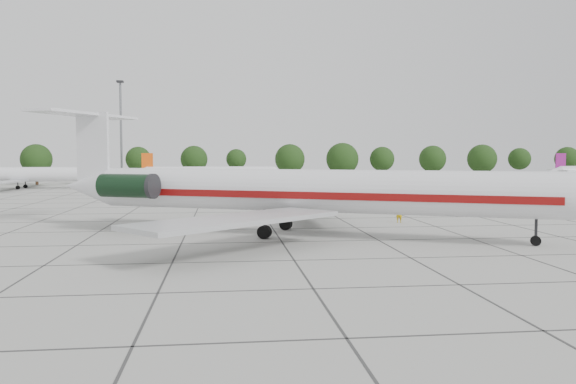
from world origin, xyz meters
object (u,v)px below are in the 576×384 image
(bg_airliner_b, at_px, (25,175))
(bg_airliner_c, at_px, (210,174))
(floodlight_mast, at_px, (121,126))
(main_airliner, at_px, (283,190))
(ground_crew, at_px, (399,214))

(bg_airliner_b, relative_size, bg_airliner_c, 1.00)
(bg_airliner_b, xyz_separation_m, floodlight_mast, (15.37, 23.23, 11.37))
(floodlight_mast, bearing_deg, bg_airliner_b, -123.49)
(bg_airliner_b, xyz_separation_m, bg_airliner_c, (37.73, 1.82, 0.00))
(main_airliner, xyz_separation_m, bg_airliner_b, (-45.94, 72.46, -1.04))
(main_airliner, xyz_separation_m, bg_airliner_c, (-8.21, 74.28, -1.04))
(main_airliner, distance_m, bg_airliner_b, 85.80)
(bg_airliner_b, height_order, floodlight_mast, floodlight_mast)
(ground_crew, height_order, bg_airliner_c, bg_airliner_c)
(ground_crew, xyz_separation_m, bg_airliner_c, (-21.05, 67.11, 1.98))
(bg_airliner_b, distance_m, floodlight_mast, 30.08)
(bg_airliner_c, bearing_deg, main_airliner, -83.69)
(floodlight_mast, bearing_deg, bg_airliner_c, -43.75)
(bg_airliner_c, xyz_separation_m, floodlight_mast, (-22.36, 21.41, 11.37))
(bg_airliner_c, bearing_deg, floodlight_mast, 136.25)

